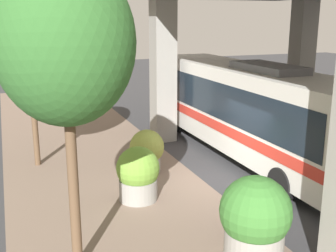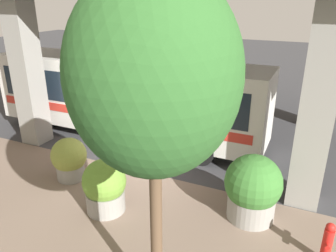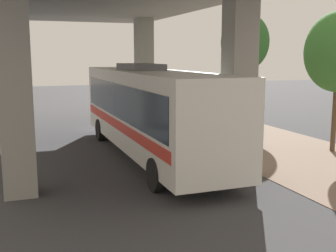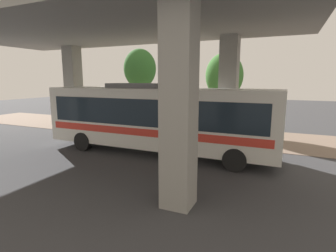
{
  "view_description": "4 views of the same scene",
  "coord_description": "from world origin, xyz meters",
  "px_view_note": "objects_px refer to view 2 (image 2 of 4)",
  "views": [
    {
      "loc": [
        -5.7,
        -11.01,
        5.13
      ],
      "look_at": [
        -1.08,
        0.74,
        1.86
      ],
      "focal_mm": 45.0,
      "sensor_mm": 36.0,
      "label": 1
    },
    {
      "loc": [
        -8.83,
        -5.18,
        5.78
      ],
      "look_at": [
        0.69,
        -0.77,
        1.62
      ],
      "focal_mm": 35.0,
      "sensor_mm": 36.0,
      "label": 2
    },
    {
      "loc": [
        7.58,
        17.6,
        3.93
      ],
      "look_at": [
        1.2,
        0.46,
        0.87
      ],
      "focal_mm": 45.0,
      "sensor_mm": 36.0,
      "label": 3
    },
    {
      "loc": [
        14.48,
        8.1,
        3.8
      ],
      "look_at": [
        -0.75,
        1.27,
        0.83
      ],
      "focal_mm": 28.0,
      "sensor_mm": 36.0,
      "label": 4
    }
  ],
  "objects_px": {
    "fire_hydrant": "(327,243)",
    "planter_middle": "(253,188)",
    "planter_front": "(69,159)",
    "planter_back": "(105,187)",
    "bus": "(125,93)",
    "street_tree_near": "(154,77)"
  },
  "relations": [
    {
      "from": "fire_hydrant",
      "to": "planter_back",
      "type": "xyz_separation_m",
      "value": [
        -0.46,
        5.75,
        0.23
      ]
    },
    {
      "from": "planter_middle",
      "to": "planter_back",
      "type": "bearing_deg",
      "value": 110.1
    },
    {
      "from": "planter_middle",
      "to": "fire_hydrant",
      "type": "bearing_deg",
      "value": -116.49
    },
    {
      "from": "street_tree_near",
      "to": "planter_middle",
      "type": "bearing_deg",
      "value": -16.66
    },
    {
      "from": "planter_front",
      "to": "planter_middle",
      "type": "xyz_separation_m",
      "value": [
        0.43,
        -5.95,
        0.19
      ]
    },
    {
      "from": "bus",
      "to": "street_tree_near",
      "type": "bearing_deg",
      "value": -144.58
    },
    {
      "from": "fire_hydrant",
      "to": "planter_middle",
      "type": "bearing_deg",
      "value": 63.51
    },
    {
      "from": "planter_back",
      "to": "street_tree_near",
      "type": "bearing_deg",
      "value": -128.74
    },
    {
      "from": "bus",
      "to": "planter_middle",
      "type": "bearing_deg",
      "value": -119.92
    },
    {
      "from": "bus",
      "to": "street_tree_near",
      "type": "height_order",
      "value": "street_tree_near"
    },
    {
      "from": "bus",
      "to": "planter_back",
      "type": "height_order",
      "value": "bus"
    },
    {
      "from": "fire_hydrant",
      "to": "planter_front",
      "type": "relative_size",
      "value": 0.74
    },
    {
      "from": "fire_hydrant",
      "to": "street_tree_near",
      "type": "distance_m",
      "value": 5.74
    },
    {
      "from": "fire_hydrant",
      "to": "street_tree_near",
      "type": "bearing_deg",
      "value": 131.73
    },
    {
      "from": "street_tree_near",
      "to": "fire_hydrant",
      "type": "bearing_deg",
      "value": -48.27
    },
    {
      "from": "bus",
      "to": "fire_hydrant",
      "type": "height_order",
      "value": "bus"
    },
    {
      "from": "fire_hydrant",
      "to": "planter_back",
      "type": "relative_size",
      "value": 0.68
    },
    {
      "from": "bus",
      "to": "planter_middle",
      "type": "relative_size",
      "value": 6.31
    },
    {
      "from": "fire_hydrant",
      "to": "planter_front",
      "type": "bearing_deg",
      "value": 86.17
    },
    {
      "from": "fire_hydrant",
      "to": "planter_middle",
      "type": "relative_size",
      "value": 0.57
    },
    {
      "from": "bus",
      "to": "planter_middle",
      "type": "xyz_separation_m",
      "value": [
        -3.57,
        -6.19,
        -1.02
      ]
    },
    {
      "from": "planter_front",
      "to": "planter_back",
      "type": "bearing_deg",
      "value": -114.94
    }
  ]
}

